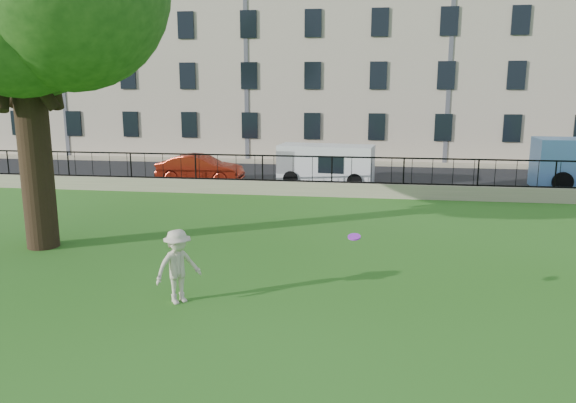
% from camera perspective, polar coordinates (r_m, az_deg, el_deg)
% --- Properties ---
extents(ground, '(120.00, 120.00, 0.00)m').
position_cam_1_polar(ground, '(12.64, 0.61, -10.12)').
color(ground, '#2A6417').
rests_on(ground, ground).
extents(retaining_wall, '(50.00, 0.40, 0.60)m').
position_cam_1_polar(retaining_wall, '(24.08, 4.45, 1.24)').
color(retaining_wall, gray).
rests_on(retaining_wall, ground).
extents(iron_railing, '(50.00, 0.05, 1.13)m').
position_cam_1_polar(iron_railing, '(23.93, 4.48, 3.25)').
color(iron_railing, black).
rests_on(iron_railing, retaining_wall).
extents(street, '(60.00, 9.00, 0.01)m').
position_cam_1_polar(street, '(28.75, 5.08, 2.38)').
color(street, black).
rests_on(street, ground).
extents(sidewalk, '(60.00, 1.40, 0.12)m').
position_cam_1_polar(sidewalk, '(33.87, 5.60, 3.91)').
color(sidewalk, gray).
rests_on(sidewalk, ground).
extents(building_row, '(56.40, 10.40, 13.80)m').
position_cam_1_polar(building_row, '(39.27, 6.23, 15.02)').
color(building_row, '#B9A893').
rests_on(building_row, ground).
extents(man, '(1.19, 1.19, 1.66)m').
position_cam_1_polar(man, '(12.54, -11.10, -6.50)').
color(man, beige).
rests_on(man, ground).
extents(frisbee, '(0.36, 0.35, 0.12)m').
position_cam_1_polar(frisbee, '(11.71, 6.74, -3.58)').
color(frisbee, purple).
extents(red_sedan, '(4.16, 1.52, 1.36)m').
position_cam_1_polar(red_sedan, '(27.55, -8.91, 3.29)').
color(red_sedan, maroon).
rests_on(red_sedan, street).
extents(white_van, '(4.63, 2.26, 1.87)m').
position_cam_1_polar(white_van, '(26.91, 3.88, 3.75)').
color(white_van, silver).
rests_on(white_van, street).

